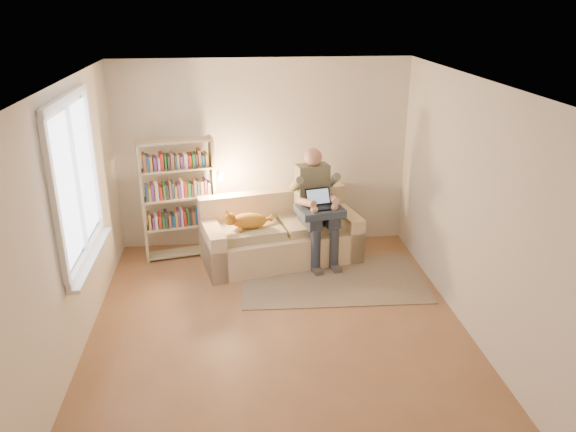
{
  "coord_description": "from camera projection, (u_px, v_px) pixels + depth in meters",
  "views": [
    {
      "loc": [
        -0.44,
        -5.25,
        3.33
      ],
      "look_at": [
        0.21,
        1.0,
        0.87
      ],
      "focal_mm": 35.0,
      "sensor_mm": 36.0,
      "label": 1
    }
  ],
  "objects": [
    {
      "name": "floor",
      "position": [
        278.0,
        324.0,
        6.11
      ],
      "size": [
        4.5,
        4.5,
        0.0
      ],
      "primitive_type": "plane",
      "color": "brown",
      "rests_on": "ground"
    },
    {
      "name": "person",
      "position": [
        316.0,
        200.0,
        7.35
      ],
      "size": [
        0.54,
        0.74,
        1.51
      ],
      "rotation": [
        0.0,
        0.0,
        0.21
      ],
      "color": "slate",
      "rests_on": "sofa"
    },
    {
      "name": "wall_left",
      "position": [
        72.0,
        221.0,
        5.45
      ],
      "size": [
        0.02,
        4.5,
        2.6
      ],
      "primitive_type": "cube",
      "color": "silver",
      "rests_on": "floor"
    },
    {
      "name": "sofa",
      "position": [
        280.0,
        237.0,
        7.55
      ],
      "size": [
        2.2,
        1.33,
        0.87
      ],
      "rotation": [
        0.0,
        0.0,
        0.21
      ],
      "color": "beige",
      "rests_on": "floor"
    },
    {
      "name": "window",
      "position": [
        82.0,
        206.0,
        5.61
      ],
      "size": [
        0.12,
        1.52,
        1.69
      ],
      "color": "white",
      "rests_on": "wall_left"
    },
    {
      "name": "wall_back",
      "position": [
        263.0,
        155.0,
        7.73
      ],
      "size": [
        4.0,
        0.02,
        2.6
      ],
      "primitive_type": "cube",
      "color": "silver",
      "rests_on": "floor"
    },
    {
      "name": "bookshelf",
      "position": [
        178.0,
        193.0,
        7.43
      ],
      "size": [
        1.12,
        0.44,
        1.64
      ],
      "rotation": [
        0.0,
        0.0,
        0.21
      ],
      "color": "#BFB590",
      "rests_on": "floor"
    },
    {
      "name": "laptop",
      "position": [
        322.0,
        202.0,
        7.22
      ],
      "size": [
        0.38,
        0.36,
        0.27
      ],
      "rotation": [
        0.0,
        0.0,
        0.21
      ],
      "color": "black",
      "rests_on": "blanket"
    },
    {
      "name": "rug",
      "position": [
        333.0,
        280.0,
        7.07
      ],
      "size": [
        2.33,
        1.43,
        0.01
      ],
      "primitive_type": "cube",
      "rotation": [
        0.0,
        0.0,
        -0.04
      ],
      "color": "gray",
      "rests_on": "floor"
    },
    {
      "name": "wall_front",
      "position": [
        308.0,
        340.0,
        3.56
      ],
      "size": [
        4.0,
        0.02,
        2.6
      ],
      "primitive_type": "cube",
      "color": "silver",
      "rests_on": "floor"
    },
    {
      "name": "blanket",
      "position": [
        322.0,
        210.0,
        7.25
      ],
      "size": [
        0.65,
        0.57,
        0.09
      ],
      "primitive_type": "cube",
      "rotation": [
        0.0,
        0.0,
        0.21
      ],
      "color": "#2B3A4C",
      "rests_on": "person"
    },
    {
      "name": "cat",
      "position": [
        246.0,
        221.0,
        7.16
      ],
      "size": [
        0.66,
        0.33,
        0.25
      ],
      "rotation": [
        0.0,
        0.0,
        0.21
      ],
      "color": "#F3A12F",
      "rests_on": "sofa"
    },
    {
      "name": "wall_right",
      "position": [
        468.0,
        206.0,
        5.83
      ],
      "size": [
        0.02,
        4.5,
        2.6
      ],
      "primitive_type": "cube",
      "color": "silver",
      "rests_on": "floor"
    },
    {
      "name": "ceiling",
      "position": [
        276.0,
        82.0,
        5.17
      ],
      "size": [
        4.0,
        4.5,
        0.02
      ],
      "primitive_type": "cube",
      "color": "white",
      "rests_on": "wall_back"
    }
  ]
}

